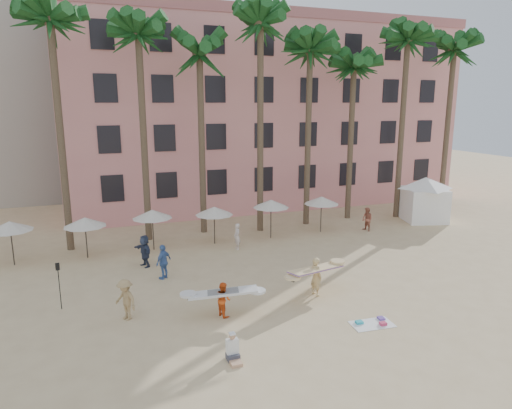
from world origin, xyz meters
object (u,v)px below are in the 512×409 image
at_px(cabana, 425,195).
at_px(carrier_yellow, 316,274).
at_px(carrier_white, 223,297).
at_px(pink_hotel, 257,115).

height_order(cabana, carrier_yellow, cabana).
xyz_separation_m(carrier_yellow, carrier_white, (-4.86, -0.57, -0.22)).
xyz_separation_m(cabana, carrier_white, (-19.61, -10.52, -1.22)).
relative_size(cabana, carrier_white, 1.80).
relative_size(pink_hotel, carrier_yellow, 10.57).
height_order(pink_hotel, cabana, pink_hotel).
xyz_separation_m(pink_hotel, cabana, (9.20, -13.33, -5.93)).
bearing_deg(carrier_yellow, pink_hotel, 76.61).
bearing_deg(pink_hotel, cabana, -55.37).
distance_m(carrier_yellow, carrier_white, 4.90).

